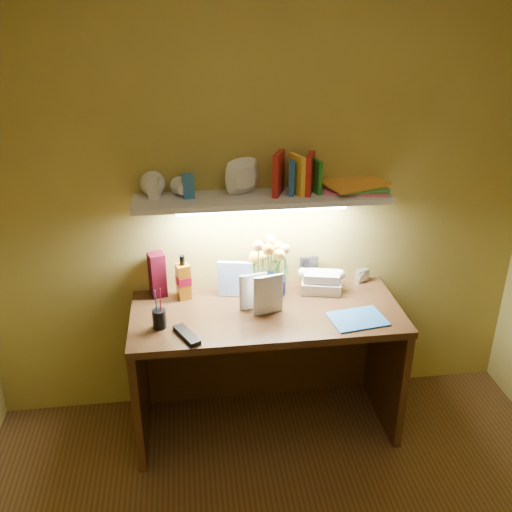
{
  "coord_description": "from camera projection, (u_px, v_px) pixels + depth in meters",
  "views": [
    {
      "loc": [
        -0.38,
        -1.32,
        2.26
      ],
      "look_at": [
        -0.04,
        1.35,
        0.99
      ],
      "focal_mm": 40.0,
      "sensor_mm": 36.0,
      "label": 1
    }
  ],
  "objects": [
    {
      "name": "telephone",
      "position": [
        321.0,
        280.0,
        3.12
      ],
      "size": [
        0.24,
        0.2,
        0.13
      ],
      "primitive_type": null,
      "rotation": [
        0.0,
        0.0,
        -0.22
      ],
      "color": "silver",
      "rests_on": "desk"
    },
    {
      "name": "blue_folder",
      "position": [
        357.0,
        319.0,
        2.87
      ],
      "size": [
        0.3,
        0.24,
        0.01
      ],
      "primitive_type": "cube",
      "rotation": [
        0.0,
        0.0,
        0.15
      ],
      "color": "#2E70B5",
      "rests_on": "desk"
    },
    {
      "name": "flower_bouquet",
      "position": [
        269.0,
        266.0,
        3.06
      ],
      "size": [
        0.24,
        0.24,
        0.32
      ],
      "primitive_type": null,
      "rotation": [
        0.0,
        0.0,
        0.23
      ],
      "color": "#070F34",
      "rests_on": "desk"
    },
    {
      "name": "art_card",
      "position": [
        235.0,
        279.0,
        3.07
      ],
      "size": [
        0.19,
        0.07,
        0.19
      ],
      "primitive_type": null,
      "rotation": [
        0.0,
        0.0,
        -0.2
      ],
      "color": "white",
      "rests_on": "desk"
    },
    {
      "name": "pen_cup",
      "position": [
        159.0,
        313.0,
        2.77
      ],
      "size": [
        0.08,
        0.08,
        0.16
      ],
      "primitive_type": "cylinder",
      "rotation": [
        0.0,
        0.0,
        -0.26
      ],
      "color": "black",
      "rests_on": "desk"
    },
    {
      "name": "desk",
      "position": [
        266.0,
        370.0,
        3.11
      ],
      "size": [
        1.4,
        0.6,
        0.75
      ],
      "primitive_type": "cube",
      "color": "#361B0E",
      "rests_on": "ground"
    },
    {
      "name": "wall_shelf",
      "position": [
        265.0,
        191.0,
        2.87
      ],
      "size": [
        1.32,
        0.33,
        0.25
      ],
      "color": "white",
      "rests_on": "ground"
    },
    {
      "name": "desk_book_b",
      "position": [
        254.0,
        297.0,
        2.86
      ],
      "size": [
        0.16,
        0.05,
        0.21
      ],
      "primitive_type": "imported",
      "rotation": [
        0.0,
        0.0,
        0.2
      ],
      "color": "white",
      "rests_on": "desk"
    },
    {
      "name": "desk_clock",
      "position": [
        362.0,
        276.0,
        3.23
      ],
      "size": [
        0.08,
        0.06,
        0.07
      ],
      "primitive_type": "cube",
      "rotation": [
        0.0,
        0.0,
        0.4
      ],
      "color": "silver",
      "rests_on": "desk"
    },
    {
      "name": "tv_remote",
      "position": [
        187.0,
        335.0,
        2.72
      ],
      "size": [
        0.13,
        0.2,
        0.02
      ],
      "primitive_type": "cube",
      "rotation": [
        0.0,
        0.0,
        0.46
      ],
      "color": "black",
      "rests_on": "desk"
    },
    {
      "name": "whisky_box",
      "position": [
        157.0,
        275.0,
        3.04
      ],
      "size": [
        0.1,
        0.1,
        0.25
      ],
      "primitive_type": "cube",
      "rotation": [
        0.0,
        0.0,
        0.31
      ],
      "color": "#4F0816",
      "rests_on": "desk"
    },
    {
      "name": "desk_book_a",
      "position": [
        239.0,
        294.0,
        2.91
      ],
      "size": [
        0.15,
        0.04,
        0.2
      ],
      "primitive_type": "imported",
      "rotation": [
        0.0,
        0.0,
        0.17
      ],
      "color": "beige",
      "rests_on": "desk"
    },
    {
      "name": "whisky_bottle",
      "position": [
        183.0,
        277.0,
        3.02
      ],
      "size": [
        0.08,
        0.08,
        0.25
      ],
      "primitive_type": null,
      "rotation": [
        0.0,
        0.0,
        0.29
      ],
      "color": "#A3600C",
      "rests_on": "desk"
    }
  ]
}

